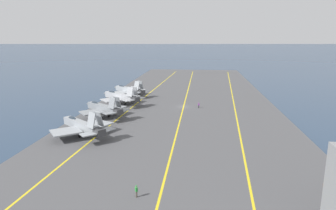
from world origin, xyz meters
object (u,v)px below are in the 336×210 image
object	(u,v)px
parked_jet_nearest	(82,125)
crew_purple_vest	(199,105)
parked_jet_third	(120,96)
crew_brown_vest	(325,187)
parked_jet_fourth	(129,90)
parked_jet_second	(103,108)
crew_green_vest	(136,191)

from	to	relation	value
parked_jet_nearest	crew_purple_vest	distance (m)	38.04
parked_jet_third	crew_brown_vest	bearing A→B (deg)	-140.31
parked_jet_fourth	parked_jet_third	bearing A→B (deg)	-176.71
parked_jet_nearest	crew_purple_vest	size ratio (longest dim) A/B	9.23
parked_jet_second	parked_jet_fourth	distance (m)	29.85
parked_jet_third	crew_purple_vest	bearing A→B (deg)	-94.14
parked_jet_nearest	crew_green_vest	distance (m)	29.30
parked_jet_nearest	parked_jet_third	distance (m)	30.67
parked_jet_second	crew_brown_vest	size ratio (longest dim) A/B	8.14
crew_green_vest	crew_brown_vest	size ratio (longest dim) A/B	0.97
parked_jet_fourth	parked_jet_nearest	bearing A→B (deg)	-179.12
parked_jet_second	parked_jet_third	distance (m)	15.48
parked_jet_second	crew_brown_vest	world-z (taller)	parked_jet_second
parked_jet_second	parked_jet_fourth	xyz separation A→B (m)	(29.85, 0.39, -0.32)
parked_jet_second	crew_purple_vest	distance (m)	28.57
crew_green_vest	crew_purple_vest	size ratio (longest dim) A/B	1.05
crew_green_vest	parked_jet_fourth	bearing A→B (deg)	14.43
parked_jet_third	crew_green_vest	world-z (taller)	parked_jet_third
parked_jet_second	crew_green_vest	size ratio (longest dim) A/B	8.39
parked_jet_second	crew_purple_vest	xyz separation A→B (m)	(13.69, -25.02, -1.65)
parked_jet_nearest	parked_jet_fourth	distance (m)	45.05
parked_jet_fourth	crew_brown_vest	bearing A→B (deg)	-146.61
parked_jet_nearest	crew_green_vest	xyz separation A→B (m)	(-23.81, -17.02, -1.33)
parked_jet_nearest	parked_jet_second	xyz separation A→B (m)	(15.20, 0.30, 0.27)
parked_jet_nearest	parked_jet_second	bearing A→B (deg)	1.15
parked_jet_fourth	crew_purple_vest	bearing A→B (deg)	-122.45
parked_jet_nearest	crew_brown_vest	distance (m)	46.68
parked_jet_fourth	crew_purple_vest	world-z (taller)	parked_jet_fourth
parked_jet_fourth	crew_purple_vest	size ratio (longest dim) A/B	9.45
parked_jet_fourth	crew_green_vest	world-z (taller)	parked_jet_fourth
crew_green_vest	parked_jet_second	bearing A→B (deg)	23.95
parked_jet_second	parked_jet_fourth	world-z (taller)	parked_jet_second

